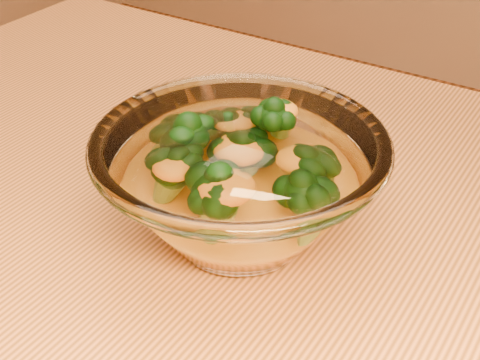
# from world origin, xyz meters

# --- Properties ---
(glass_bowl) EXTENTS (0.22, 0.22, 0.10)m
(glass_bowl) POSITION_xyz_m (-0.08, 0.04, 0.80)
(glass_bowl) COLOR white
(glass_bowl) RESTS_ON table
(cheese_sauce) EXTENTS (0.13, 0.13, 0.04)m
(cheese_sauce) POSITION_xyz_m (-0.08, 0.04, 0.78)
(cheese_sauce) COLOR orange
(cheese_sauce) RESTS_ON glass_bowl
(broccoli_heap) EXTENTS (0.15, 0.15, 0.07)m
(broccoli_heap) POSITION_xyz_m (-0.09, 0.05, 0.82)
(broccoli_heap) COLOR black
(broccoli_heap) RESTS_ON cheese_sauce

